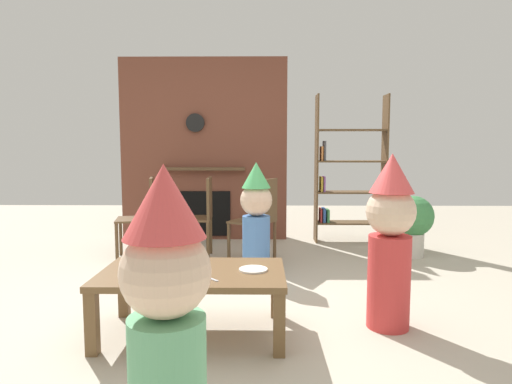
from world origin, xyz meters
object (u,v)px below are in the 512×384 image
at_px(coffee_table, 193,280).
at_px(paper_plate_rear, 164,261).
at_px(bookshelf, 346,175).
at_px(potted_plant_tall, 413,221).
at_px(paper_cup_near_right, 178,269).
at_px(paper_cup_center, 137,258).
at_px(paper_cup_near_left, 150,271).
at_px(paper_plate_front, 253,269).
at_px(birthday_cake_slice, 134,256).
at_px(child_by_the_chairs, 256,217).
at_px(child_in_pink, 390,237).
at_px(child_with_cone_hat, 167,319).
at_px(dining_chair_left, 144,213).
at_px(dining_chair_right, 259,215).
at_px(dining_chair_middle, 201,212).

distance_m(coffee_table, paper_plate_rear, 0.33).
xyz_separation_m(bookshelf, potted_plant_tall, (0.60, -0.80, -0.46)).
distance_m(paper_cup_near_right, paper_cup_center, 0.45).
distance_m(bookshelf, paper_cup_near_left, 3.58).
height_order(paper_plate_front, potted_plant_tall, potted_plant_tall).
distance_m(birthday_cake_slice, child_by_the_chairs, 1.37).
bearing_deg(paper_cup_center, paper_plate_rear, 22.69).
bearing_deg(child_in_pink, paper_cup_center, -6.33).
relative_size(paper_cup_near_right, child_in_pink, 0.09).
xyz_separation_m(paper_cup_near_right, paper_plate_front, (0.46, 0.16, -0.05)).
xyz_separation_m(coffee_table, paper_cup_near_left, (-0.23, -0.17, 0.10)).
distance_m(child_with_cone_hat, dining_chair_left, 3.44).
bearing_deg(paper_plate_front, child_by_the_chairs, 89.83).
height_order(coffee_table, paper_cup_near_right, paper_cup_near_right).
xyz_separation_m(paper_plate_front, dining_chair_right, (0.03, 1.80, 0.08)).
xyz_separation_m(paper_cup_near_left, potted_plant_tall, (2.39, 2.28, -0.06)).
xyz_separation_m(paper_plate_front, dining_chair_left, (-1.25, 1.99, 0.08)).
xyz_separation_m(bookshelf, dining_chair_left, (-2.40, -0.91, -0.36)).
xyz_separation_m(child_in_pink, child_by_the_chairs, (-0.92, 1.18, -0.05)).
xyz_separation_m(coffee_table, child_with_cone_hat, (0.11, -1.29, 0.25)).
relative_size(bookshelf, child_by_the_chairs, 1.74).
xyz_separation_m(bookshelf, child_with_cone_hat, (-1.44, -4.20, -0.26)).
relative_size(birthday_cake_slice, child_by_the_chairs, 0.09).
bearing_deg(dining_chair_right, potted_plant_tall, -140.46).
bearing_deg(dining_chair_middle, paper_cup_near_left, 87.83).
bearing_deg(paper_cup_near_left, potted_plant_tall, 43.76).
xyz_separation_m(paper_cup_near_right, paper_plate_rear, (-0.17, 0.37, -0.05)).
bearing_deg(potted_plant_tall, child_by_the_chairs, -155.37).
distance_m(paper_cup_near_left, dining_chair_middle, 2.21).
bearing_deg(dining_chair_right, child_by_the_chairs, 116.36).
relative_size(birthday_cake_slice, dining_chair_middle, 0.11).
bearing_deg(coffee_table, child_by_the_chairs, 73.09).
distance_m(paper_plate_rear, child_by_the_chairs, 1.27).
bearing_deg(birthday_cake_slice, paper_plate_front, -15.53).
height_order(paper_plate_front, paper_plate_rear, same).
xyz_separation_m(paper_cup_near_right, child_in_pink, (1.38, 0.28, 0.15)).
height_order(coffee_table, dining_chair_right, dining_chair_right).
height_order(paper_plate_rear, child_with_cone_hat, child_with_cone_hat).
bearing_deg(paper_cup_near_right, paper_plate_rear, 114.23).
bearing_deg(dining_chair_middle, child_with_cone_hat, 93.82).
xyz_separation_m(paper_cup_near_left, child_with_cone_hat, (0.34, -1.12, 0.15)).
bearing_deg(child_by_the_chairs, paper_cup_center, -17.86).
relative_size(paper_plate_rear, child_by_the_chairs, 0.18).
height_order(paper_cup_near_right, birthday_cake_slice, paper_cup_near_right).
relative_size(paper_cup_near_left, potted_plant_tall, 0.13).
bearing_deg(child_with_cone_hat, dining_chair_left, 11.45).
distance_m(paper_cup_near_left, potted_plant_tall, 3.30).
bearing_deg(paper_cup_near_left, child_with_cone_hat, -73.01).
bearing_deg(bookshelf, child_by_the_chairs, -125.71).
relative_size(paper_cup_center, birthday_cake_slice, 0.87).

